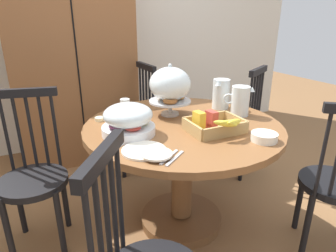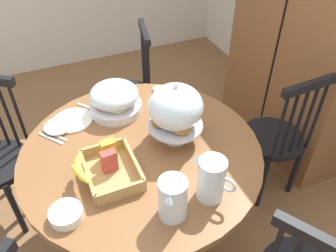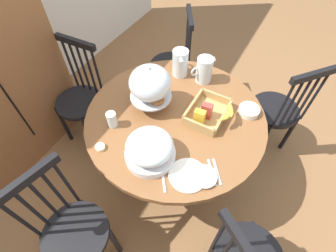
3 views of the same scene
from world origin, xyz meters
The scene contains 19 objects.
ground_plane centered at (0.00, 0.00, 0.00)m, with size 10.00×10.00×0.00m, color brown.
dining_table centered at (0.00, 0.08, 0.53)m, with size 1.22×1.22×0.74m.
windsor_chair_near_window centered at (0.79, 0.53, 0.45)m, with size 0.46×0.46×0.97m.
windsor_chair_by_cabinet centered at (-0.02, 1.00, 0.45)m, with size 0.40×0.40×0.97m.
windsor_chair_facing_door centered at (-0.89, 0.30, 0.45)m, with size 0.41×0.41×0.97m.
windsor_chair_host_seat centered at (0.68, -0.52, 0.45)m, with size 0.47×0.47×0.97m.
pastry_stand_with_dome centered at (0.00, 0.27, 0.94)m, with size 0.28×0.28×0.34m.
fruit_platter_covered centered at (-0.36, 0.06, 0.83)m, with size 0.30×0.30×0.18m.
orange_juice_pitcher centered at (0.40, 0.26, 0.84)m, with size 0.18×0.13×0.21m.
milk_pitcher centered at (0.42, 0.07, 0.83)m, with size 0.18×0.14×0.20m.
cereal_basket centered at (0.10, -0.12, 0.78)m, with size 0.32×0.30×0.12m.
china_plate_large centered at (-0.36, -0.19, 0.75)m, with size 0.22×0.22×0.01m, color white.
china_plate_small centered at (-0.33, -0.27, 0.76)m, with size 0.15×0.15×0.01m, color white.
cereal_bowl centered at (0.27, -0.34, 0.76)m, with size 0.14×0.14×0.04m, color white.
drinking_glass centered at (-0.27, 0.40, 0.80)m, with size 0.06×0.06×0.11m, color silver.
butter_dish centered at (-0.46, 0.36, 0.75)m, with size 0.06×0.06×0.02m, color beige.
table_knife centered at (-0.28, -0.30, 0.74)m, with size 0.17×0.01×0.01m, color silver.
dinner_fork centered at (-0.26, -0.33, 0.74)m, with size 0.17×0.01×0.01m, color silver.
soup_spoon centered at (-0.45, -0.08, 0.74)m, with size 0.17×0.01×0.01m, color silver.
Camera 3 is at (-1.00, -0.42, 2.04)m, focal length 27.07 mm.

